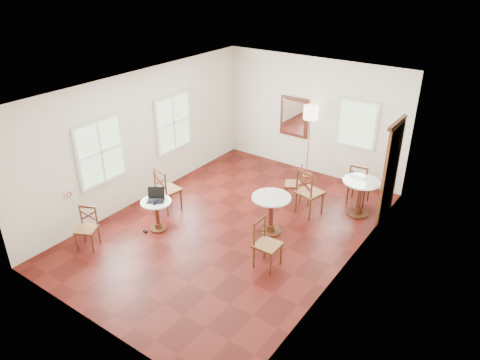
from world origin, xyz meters
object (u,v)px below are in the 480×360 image
(cafe_table_mid, at_px, (271,210))
(floor_lamp, at_px, (310,117))
(water_glass, at_px, (147,200))
(chair_near_b, at_px, (87,228))
(chair_mid_b, at_px, (267,244))
(chair_back_a, at_px, (359,183))
(cafe_table_back, at_px, (360,194))
(navy_mug, at_px, (154,202))
(chair_mid_a, at_px, (309,192))
(cafe_table_near, at_px, (157,212))
(chair_back_b, at_px, (295,184))
(power_adapter, at_px, (145,231))
(chair_near_a, at_px, (167,190))
(mouse, at_px, (156,200))
(laptop, at_px, (156,197))

(cafe_table_mid, xyz_separation_m, floor_lamp, (-0.65, 2.84, 1.08))
(water_glass, bearing_deg, chair_near_b, -116.99)
(chair_mid_b, bearing_deg, cafe_table_mid, 27.47)
(cafe_table_mid, distance_m, chair_back_a, 2.46)
(chair_mid_b, relative_size, floor_lamp, 0.51)
(cafe_table_back, height_order, chair_back_a, chair_back_a)
(chair_near_b, bearing_deg, navy_mug, 29.88)
(navy_mug, xyz_separation_m, water_glass, (-0.17, -0.04, -0.00))
(chair_mid_a, bearing_deg, water_glass, 60.75)
(cafe_table_near, height_order, chair_mid_b, chair_mid_b)
(chair_back_b, distance_m, power_adapter, 3.56)
(floor_lamp, bearing_deg, power_adapter, -108.89)
(navy_mug, bearing_deg, water_glass, -167.72)
(chair_near_b, distance_m, chair_mid_a, 4.68)
(chair_mid_a, bearing_deg, chair_mid_b, 110.81)
(chair_near_b, height_order, chair_mid_b, chair_mid_b)
(chair_mid_a, relative_size, chair_mid_b, 1.14)
(chair_near_a, bearing_deg, cafe_table_near, 126.80)
(chair_near_b, distance_m, power_adapter, 1.19)
(chair_near_b, relative_size, chair_mid_a, 0.77)
(chair_back_a, bearing_deg, mouse, 46.00)
(chair_mid_b, bearing_deg, navy_mug, 97.96)
(cafe_table_back, xyz_separation_m, navy_mug, (-3.15, -3.10, 0.20))
(cafe_table_near, bearing_deg, cafe_table_back, 43.05)
(mouse, bearing_deg, cafe_table_mid, 40.37)
(chair_mid_a, xyz_separation_m, mouse, (-2.28, -2.38, 0.15))
(chair_back_a, bearing_deg, floor_lamp, -23.68)
(chair_near_b, xyz_separation_m, power_adapter, (0.53, 0.99, -0.40))
(laptop, relative_size, water_glass, 4.66)
(chair_back_b, bearing_deg, laptop, -60.59)
(cafe_table_near, relative_size, water_glass, 7.02)
(navy_mug, bearing_deg, chair_back_b, 59.59)
(cafe_table_mid, xyz_separation_m, chair_back_a, (0.99, 2.25, -0.02))
(chair_back_b, height_order, water_glass, chair_back_b)
(chair_mid_a, distance_m, power_adapter, 3.62)
(laptop, bearing_deg, cafe_table_back, 5.99)
(navy_mug, height_order, power_adapter, navy_mug)
(cafe_table_mid, relative_size, navy_mug, 6.63)
(cafe_table_near, distance_m, chair_back_b, 3.24)
(chair_near_b, height_order, chair_back_b, chair_back_b)
(power_adapter, bearing_deg, chair_back_a, 50.25)
(chair_back_a, xyz_separation_m, chair_back_b, (-1.25, -0.77, -0.06))
(chair_mid_a, relative_size, water_glass, 11.41)
(chair_near_a, bearing_deg, chair_back_a, -131.46)
(chair_mid_a, xyz_separation_m, power_adapter, (-2.43, -2.63, -0.53))
(chair_back_a, distance_m, power_adapter, 4.92)
(cafe_table_near, height_order, chair_back_b, chair_back_b)
(chair_mid_b, bearing_deg, chair_mid_a, 6.13)
(chair_mid_a, relative_size, chair_back_b, 1.25)
(chair_near_b, height_order, power_adapter, chair_near_b)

